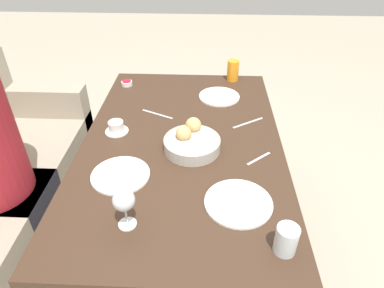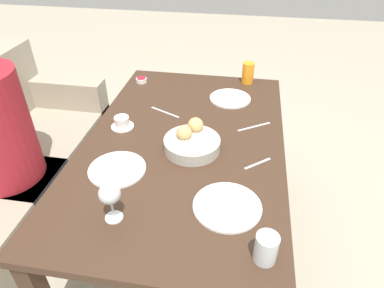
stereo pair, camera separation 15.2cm
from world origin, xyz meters
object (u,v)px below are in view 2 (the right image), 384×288
Objects in this scene: plate_near_right at (230,98)px; knife_silver at (165,112)px; fork_silver at (254,127)px; plate_near_left at (227,206)px; plate_far_center at (117,169)px; juice_glass at (248,73)px; water_tumbler at (266,248)px; spoon_coffee at (258,164)px; coffee_cup at (122,123)px; wine_glass at (110,195)px; jam_bowl_berry at (141,80)px; bread_basket at (192,142)px; seated_person at (4,161)px.

plate_near_right is 1.35× the size of knife_silver.
plate_near_left is at bearing 171.49° from fork_silver.
plate_near_left is 1.06× the size of plate_far_center.
juice_glass is (0.24, -0.09, 0.06)m from plate_near_right.
juice_glass is (0.94, -0.50, 0.06)m from plate_far_center.
plate_near_right is 2.27× the size of water_tumbler.
juice_glass is 1.12× the size of spoon_coffee.
coffee_cup reaches higher than fork_silver.
spoon_coffee is at bearing 3.21° from water_tumbler.
wine_glass reaches higher than plate_near_left.
knife_silver is at bearing 136.85° from juice_glass.
plate_far_center reaches higher than spoon_coffee.
coffee_cup is (0.32, 0.09, 0.02)m from plate_far_center.
plate_far_center is 0.59m from spoon_coffee.
coffee_cup is 1.72× the size of jam_bowl_berry.
bread_basket is 0.50m from wine_glass.
water_tumbler is at bearing -149.08° from bread_basket.
bread_basket reaches higher than plate_far_center.
seated_person is 9.98× the size of juice_glass.
bread_basket is 0.36m from fork_silver.
plate_near_right is 1.47× the size of wine_glass.
seated_person reaches higher than juice_glass.
plate_near_left is 0.74m from knife_silver.
bread_basket reaches higher than plate_near_left.
seated_person is at bearing 87.35° from spoon_coffee.
seated_person reaches higher than water_tumbler.
coffee_cup is 0.25m from knife_silver.
jam_bowl_berry is 0.38× the size of knife_silver.
water_tumbler is at bearing -119.06° from plate_far_center.
juice_glass reaches higher than plate_near_right.
juice_glass is 0.74× the size of knife_silver.
plate_far_center is (-0.20, -0.72, 0.21)m from seated_person.
plate_far_center is at bearing -170.29° from jam_bowl_berry.
seated_person is 4.99× the size of plate_near_left.
water_tumbler is at bearing -133.59° from coffee_cup.
knife_silver is (0.17, -0.17, -0.02)m from coffee_cup.
plate_near_right is 0.96× the size of plate_far_center.
plate_near_left is 3.86× the size of jam_bowl_berry.
bread_basket is at bearing 163.30° from juice_glass.
water_tumbler is at bearing -148.16° from knife_silver.
jam_bowl_berry is (1.17, 0.74, -0.04)m from water_tumbler.
plate_near_left is at bearing 33.71° from water_tumbler.
plate_near_right is 0.58m from spoon_coffee.
spoon_coffee is at bearing -126.06° from knife_silver.
plate_near_left is 1.58× the size of fork_silver.
jam_bowl_berry is at bearing 32.51° from water_tumbler.
coffee_cup reaches higher than spoon_coffee.
jam_bowl_berry is at bearing 99.25° from juice_glass.
plate_near_right is 1.05m from water_tumbler.
wine_glass is at bearing 160.58° from juice_glass.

